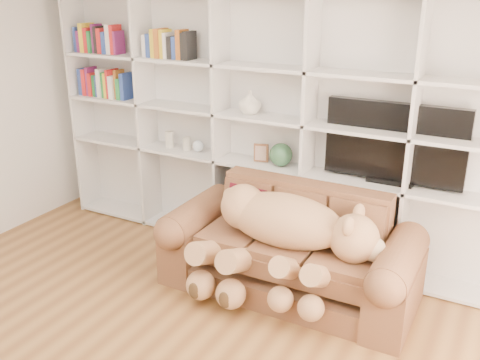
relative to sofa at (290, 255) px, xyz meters
The scene contains 12 objects.
wall_back 1.41m from the sofa, 124.63° to the left, with size 5.00×0.02×2.70m, color silver.
bookshelf 1.42m from the sofa, 140.18° to the left, with size 4.43×0.35×2.40m.
sofa is the anchor object (origin of this frame).
teddy_bear 0.32m from the sofa, 92.73° to the right, with size 1.45×0.82×0.84m.
throw_pillow 0.57m from the sofa, 163.14° to the left, with size 0.35×0.11×0.35m, color #5B0F1C.
tv 1.25m from the sofa, 46.37° to the left, with size 1.15×0.18×0.68m.
picture_frame 1.04m from the sofa, 133.49° to the left, with size 0.14×0.03×0.17m, color brown.
green_vase 0.96m from the sofa, 121.66° to the left, with size 0.21×0.21×0.21m, color #2B5435.
figurine_tall 1.83m from the sofa, 159.49° to the left, with size 0.08×0.08×0.17m, color beige.
figurine_short 1.64m from the sofa, 156.74° to the left, with size 0.08×0.08×0.13m, color beige.
snow_globe 1.52m from the sofa, 154.52° to the left, with size 0.11×0.11×0.11m, color white.
shelf_vase 1.43m from the sofa, 139.00° to the left, with size 0.20×0.20×0.21m, color beige.
Camera 1 is at (2.04, -1.96, 2.45)m, focal length 40.00 mm.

